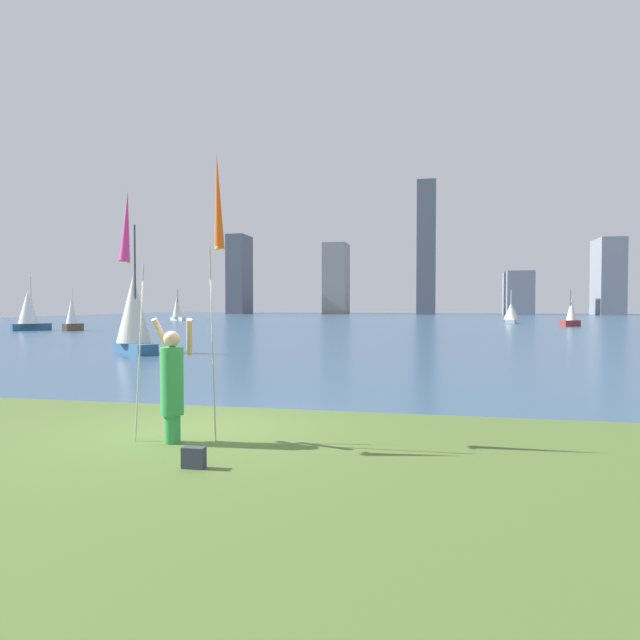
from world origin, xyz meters
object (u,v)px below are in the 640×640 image
at_px(kite_flag_right, 218,207).
at_px(sailboat_0, 571,314).
at_px(sailboat_2, 511,313).
at_px(sailboat_3, 72,315).
at_px(bag, 194,458).
at_px(person, 172,381).
at_px(kite_flag_left, 127,233).
at_px(sailboat_5, 134,315).
at_px(sailboat_1, 177,308).
at_px(sailboat_4, 28,309).

distance_m(kite_flag_right, sailboat_0, 49.79).
height_order(sailboat_2, sailboat_3, sailboat_2).
bearing_deg(sailboat_3, bag, -52.26).
bearing_deg(person, sailboat_2, 67.68).
bearing_deg(kite_flag_left, bag, -32.76).
distance_m(sailboat_2, sailboat_5, 46.10).
relative_size(sailboat_0, sailboat_3, 1.03).
xyz_separation_m(person, sailboat_2, (12.09, 55.06, 0.14)).
height_order(sailboat_0, sailboat_1, sailboat_1).
xyz_separation_m(kite_flag_right, sailboat_0, (15.82, 47.14, -2.51)).
relative_size(kite_flag_right, sailboat_2, 1.26).
height_order(sailboat_3, sailboat_4, sailboat_4).
bearing_deg(kite_flag_left, person, 18.99).
height_order(kite_flag_left, sailboat_1, kite_flag_left).
bearing_deg(bag, sailboat_3, 127.74).
xyz_separation_m(person, kite_flag_left, (-0.61, -0.21, 2.26)).
distance_m(kite_flag_left, kite_flag_right, 1.42).
height_order(sailboat_1, sailboat_4, sailboat_4).
bearing_deg(kite_flag_left, kite_flag_right, 24.90).
relative_size(sailboat_2, sailboat_5, 0.65).
xyz_separation_m(kite_flag_right, sailboat_4, (-28.21, 30.22, -1.97)).
bearing_deg(sailboat_0, sailboat_1, 169.30).
bearing_deg(sailboat_0, kite_flag_left, -109.66).
distance_m(kite_flag_left, sailboat_2, 56.76).
height_order(person, sailboat_3, sailboat_3).
relative_size(person, sailboat_2, 0.54).
bearing_deg(sailboat_0, sailboat_2, 119.89).
relative_size(kite_flag_right, sailboat_4, 1.07).
bearing_deg(sailboat_4, kite_flag_left, -48.77).
bearing_deg(sailboat_2, sailboat_0, -60.11).
distance_m(kite_flag_left, sailboat_4, 40.96).
xyz_separation_m(bag, sailboat_3, (-24.86, 32.11, 1.09)).
distance_m(bag, sailboat_0, 51.11).
relative_size(kite_flag_right, sailboat_5, 0.82).
xyz_separation_m(person, sailboat_5, (-8.75, 13.94, 0.71)).
bearing_deg(bag, sailboat_5, 122.50).
distance_m(sailboat_2, sailboat_3, 43.39).
height_order(kite_flag_right, sailboat_2, kite_flag_right).
relative_size(bag, sailboat_3, 0.09).
relative_size(kite_flag_right, sailboat_3, 1.33).
relative_size(sailboat_2, sailboat_3, 1.06).
bearing_deg(sailboat_2, sailboat_5, -116.87).
distance_m(person, sailboat_0, 50.27).
distance_m(bag, sailboat_1, 63.48).
xyz_separation_m(sailboat_0, sailboat_2, (-4.35, 7.56, -0.05)).
distance_m(person, sailboat_5, 16.48).
bearing_deg(sailboat_1, sailboat_4, -90.90).
height_order(kite_flag_left, sailboat_5, sailboat_5).
bearing_deg(sailboat_4, bag, -48.11).
height_order(person, sailboat_0, sailboat_0).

